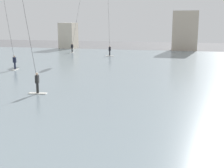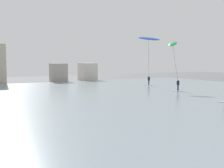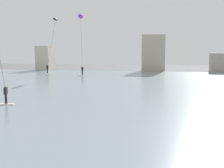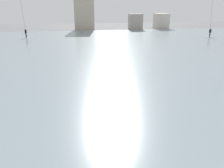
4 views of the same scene
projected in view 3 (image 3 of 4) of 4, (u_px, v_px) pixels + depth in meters
The scene contains 4 objects.
water_bay at pixel (131, 90), 32.64m from camera, with size 84.00×52.00×0.10m, color gray.
far_shore_buildings at pixel (149, 57), 59.48m from camera, with size 46.27×5.01×7.39m.
kitesurfer_purple at pixel (81, 24), 49.84m from camera, with size 2.11×3.83×10.54m.
kitesurfer_black at pixel (54, 26), 50.59m from camera, with size 3.57×3.96×9.86m.
Camera 3 is at (3.19, -1.21, 4.82)m, focal length 46.64 mm.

